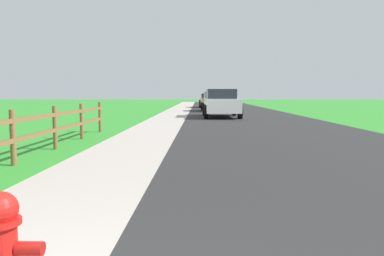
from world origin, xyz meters
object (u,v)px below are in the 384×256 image
object	(u,v)px
fire_hydrant	(1,248)
parked_suv_white	(221,103)
parked_car_beige	(209,100)
parked_car_red	(215,101)

from	to	relation	value
fire_hydrant	parked_suv_white	size ratio (longest dim) A/B	0.16
parked_car_beige	parked_suv_white	bearing A→B (deg)	-88.90
parked_suv_white	parked_car_red	size ratio (longest dim) A/B	1.06
fire_hydrant	parked_car_beige	xyz separation A→B (m)	(2.20, 34.81, 0.33)
fire_hydrant	parked_car_beige	distance (m)	34.88
parked_suv_white	parked_car_beige	distance (m)	15.27
fire_hydrant	parked_car_red	distance (m)	27.07
fire_hydrant	parked_car_red	xyz separation A→B (m)	(2.47, 26.95, 0.37)
parked_suv_white	fire_hydrant	bearing A→B (deg)	-97.28
parked_car_red	parked_car_beige	size ratio (longest dim) A/B	1.06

